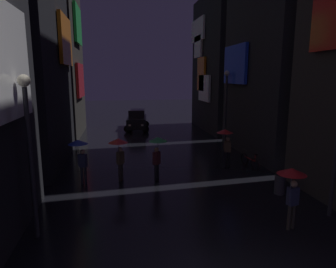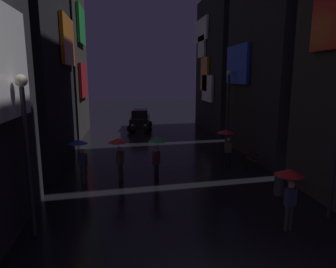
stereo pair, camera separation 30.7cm
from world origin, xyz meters
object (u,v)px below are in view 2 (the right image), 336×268
at_px(pedestrian_far_right_blue, 80,149).
at_px(trash_bin, 280,184).
at_px(pedestrian_midstreet_left_red, 289,182).
at_px(bicycle_parked_at_storefront, 251,162).
at_px(pedestrian_foreground_right_green, 157,147).
at_px(streetlamp_left_near, 26,137).
at_px(streetlamp_right_far, 228,100).
at_px(pedestrian_midstreet_centre_red, 119,147).
at_px(pedestrian_near_crossing_red, 227,138).
at_px(car_distant, 140,120).

distance_m(pedestrian_far_right_blue, trash_bin, 8.94).
height_order(pedestrian_midstreet_left_red, bicycle_parked_at_storefront, pedestrian_midstreet_left_red).
xyz_separation_m(pedestrian_foreground_right_green, streetlamp_left_near, (-4.41, -4.51, 1.50)).
bearing_deg(streetlamp_right_far, pedestrian_midstreet_centre_red, -141.27).
height_order(pedestrian_midstreet_centre_red, pedestrian_near_crossing_red, same).
bearing_deg(pedestrian_near_crossing_red, streetlamp_right_far, 70.02).
relative_size(pedestrian_foreground_right_green, trash_bin, 2.28).
bearing_deg(pedestrian_midstreet_left_red, streetlamp_right_far, 79.95).
bearing_deg(pedestrian_far_right_blue, streetlamp_left_near, -100.33).
relative_size(pedestrian_foreground_right_green, pedestrian_midstreet_left_red, 1.00).
distance_m(pedestrian_near_crossing_red, streetlamp_right_far, 5.04).
xyz_separation_m(pedestrian_near_crossing_red, trash_bin, (0.92, -4.12, -1.20)).
relative_size(pedestrian_far_right_blue, bicycle_parked_at_storefront, 1.17).
bearing_deg(pedestrian_foreground_right_green, bicycle_parked_at_storefront, 11.72).
bearing_deg(bicycle_parked_at_storefront, pedestrian_foreground_right_green, -168.28).
bearing_deg(streetlamp_right_far, car_distant, 124.42).
distance_m(pedestrian_midstreet_left_red, car_distant, 20.05).
xyz_separation_m(pedestrian_midstreet_centre_red, bicycle_parked_at_storefront, (7.00, 0.97, -1.28)).
bearing_deg(pedestrian_near_crossing_red, bicycle_parked_at_storefront, -22.14).
bearing_deg(car_distant, pedestrian_far_right_blue, -103.98).
distance_m(car_distant, trash_bin, 17.52).
bearing_deg(trash_bin, pedestrian_foreground_right_green, 152.51).
relative_size(pedestrian_near_crossing_red, streetlamp_left_near, 0.42).
bearing_deg(car_distant, pedestrian_near_crossing_red, -72.45).
xyz_separation_m(pedestrian_near_crossing_red, car_distant, (-4.01, 12.68, -0.74)).
height_order(pedestrian_near_crossing_red, car_distant, pedestrian_near_crossing_red).
distance_m(streetlamp_right_far, streetlamp_left_near, 14.53).
relative_size(pedestrian_foreground_right_green, streetlamp_right_far, 0.40).
distance_m(pedestrian_far_right_blue, car_distant, 14.66).
distance_m(pedestrian_near_crossing_red, trash_bin, 4.39).
bearing_deg(trash_bin, pedestrian_far_right_blue, 162.97).
bearing_deg(pedestrian_far_right_blue, pedestrian_near_crossing_red, 11.44).
relative_size(pedestrian_midstreet_centre_red, trash_bin, 2.28).
xyz_separation_m(pedestrian_midstreet_left_red, car_distant, (-3.60, 19.71, -0.74)).
bearing_deg(pedestrian_near_crossing_red, pedestrian_midstreet_left_red, -93.38).
xyz_separation_m(pedestrian_foreground_right_green, streetlamp_right_far, (5.59, 6.04, 1.68)).
bearing_deg(pedestrian_midstreet_centre_red, bicycle_parked_at_storefront, 7.92).
relative_size(pedestrian_midstreet_centre_red, bicycle_parked_at_storefront, 1.17).
bearing_deg(pedestrian_midstreet_left_red, car_distant, 100.34).
relative_size(pedestrian_foreground_right_green, bicycle_parked_at_storefront, 1.17).
bearing_deg(pedestrian_foreground_right_green, streetlamp_left_near, -134.36).
height_order(bicycle_parked_at_storefront, trash_bin, bicycle_parked_at_storefront).
height_order(pedestrian_foreground_right_green, pedestrian_midstreet_left_red, same).
xyz_separation_m(car_distant, streetlamp_right_far, (5.63, -8.22, 2.42)).
relative_size(bicycle_parked_at_storefront, trash_bin, 1.96).
distance_m(pedestrian_near_crossing_red, car_distant, 13.32).
xyz_separation_m(pedestrian_midstreet_centre_red, trash_bin, (6.70, -2.65, -1.20)).
bearing_deg(bicycle_parked_at_storefront, pedestrian_far_right_blue, -173.30).
relative_size(car_distant, streetlamp_right_far, 0.80).
xyz_separation_m(pedestrian_midstreet_left_red, bicycle_parked_at_storefront, (1.64, 6.53, -1.28)).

